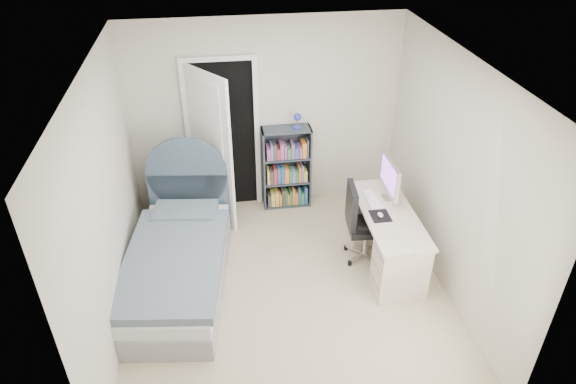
{
  "coord_description": "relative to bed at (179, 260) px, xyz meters",
  "views": [
    {
      "loc": [
        -0.61,
        -4.15,
        3.92
      ],
      "look_at": [
        0.05,
        0.23,
        1.1
      ],
      "focal_mm": 32.0,
      "sensor_mm": 36.0,
      "label": 1
    }
  ],
  "objects": [
    {
      "name": "door",
      "position": [
        0.49,
        1.27,
        0.74
      ],
      "size": [
        0.92,
        0.69,
        2.06
      ],
      "color": "black",
      "rests_on": "ground"
    },
    {
      "name": "bookcase",
      "position": [
        1.4,
        1.37,
        0.22
      ],
      "size": [
        0.63,
        0.27,
        1.34
      ],
      "color": "#353D48",
      "rests_on": "ground"
    },
    {
      "name": "office_chair",
      "position": [
        2.05,
        0.11,
        0.24
      ],
      "size": [
        0.51,
        0.52,
        0.97
      ],
      "color": "silver",
      "rests_on": "ground"
    },
    {
      "name": "bed",
      "position": [
        0.0,
        0.0,
        0.0
      ],
      "size": [
        1.25,
        2.22,
        1.3
      ],
      "color": "gray",
      "rests_on": "ground"
    },
    {
      "name": "nightstand",
      "position": [
        -0.18,
        1.31,
        0.08
      ],
      "size": [
        0.39,
        0.39,
        0.57
      ],
      "color": "#DBC386",
      "rests_on": "ground"
    },
    {
      "name": "room_shell",
      "position": [
        1.15,
        -0.29,
        0.96
      ],
      "size": [
        3.5,
        3.7,
        2.6
      ],
      "color": "tan",
      "rests_on": "ground"
    },
    {
      "name": "floor_lamp",
      "position": [
        0.36,
        1.39,
        0.28
      ],
      "size": [
        0.2,
        0.2,
        1.4
      ],
      "color": "silver",
      "rests_on": "ground"
    },
    {
      "name": "desk",
      "position": [
        2.33,
        -0.01,
        0.09
      ],
      "size": [
        0.57,
        1.42,
        1.17
      ],
      "color": "beige",
      "rests_on": "ground"
    }
  ]
}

